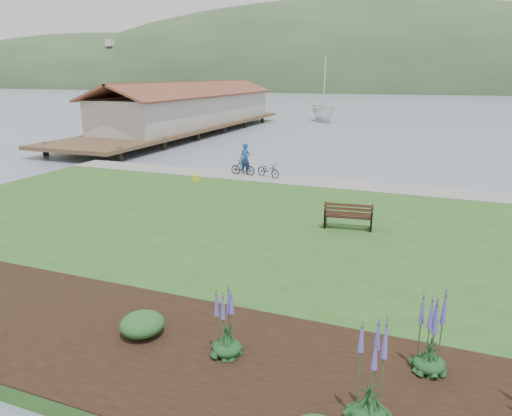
# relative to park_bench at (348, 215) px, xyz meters

# --- Properties ---
(ground) EXTENTS (600.00, 600.00, 0.00)m
(ground) POSITION_rel_park_bench_xyz_m (-1.94, 0.40, -0.95)
(ground) COLOR slate
(ground) RESTS_ON ground
(lawn) EXTENTS (34.00, 20.00, 0.40)m
(lawn) POSITION_rel_park_bench_xyz_m (-1.94, -1.60, -0.75)
(lawn) COLOR #27551E
(lawn) RESTS_ON ground
(shoreline_path) EXTENTS (34.00, 2.20, 0.03)m
(shoreline_path) POSITION_rel_park_bench_xyz_m (-1.94, 7.30, -0.54)
(shoreline_path) COLOR gray
(shoreline_path) RESTS_ON lawn
(garden_bed) EXTENTS (24.00, 4.40, 0.04)m
(garden_bed) POSITION_rel_park_bench_xyz_m (1.06, -9.40, -0.53)
(garden_bed) COLOR black
(garden_bed) RESTS_ON lawn
(far_hillside) EXTENTS (580.00, 80.00, 38.00)m
(far_hillside) POSITION_rel_park_bench_xyz_m (18.06, 170.40, -0.95)
(far_hillside) COLOR #2F4C2A
(far_hillside) RESTS_ON ground
(pier_pavilion) EXTENTS (8.00, 36.00, 5.40)m
(pier_pavilion) POSITION_rel_park_bench_xyz_m (-21.94, 27.92, 1.69)
(pier_pavilion) COLOR #4C3826
(pier_pavilion) RESTS_ON ground
(park_bench) EXTENTS (1.86, 0.93, 1.11)m
(park_bench) POSITION_rel_park_bench_xyz_m (0.00, 0.00, 0.00)
(park_bench) COLOR #311C13
(park_bench) RESTS_ON lawn
(person) EXTENTS (0.86, 0.65, 2.16)m
(person) POSITION_rel_park_bench_xyz_m (-7.51, 7.90, 0.53)
(person) COLOR #1E4A8B
(person) RESTS_ON lawn
(bicycle_a) EXTENTS (1.18, 1.74, 0.86)m
(bicycle_a) POSITION_rel_park_bench_xyz_m (-5.95, 7.60, -0.12)
(bicycle_a) COLOR black
(bicycle_a) RESTS_ON lawn
(bicycle_b) EXTENTS (0.47, 1.52, 0.91)m
(bicycle_b) POSITION_rel_park_bench_xyz_m (-7.54, 7.60, -0.10)
(bicycle_b) COLOR black
(bicycle_b) RESTS_ON lawn
(sailboat) EXTENTS (14.25, 14.29, 26.75)m
(sailboat) POSITION_rel_park_bench_xyz_m (-11.29, 44.81, -0.95)
(sailboat) COLOR silver
(sailboat) RESTS_ON ground
(pannier) EXTENTS (0.24, 0.33, 0.33)m
(pannier) POSITION_rel_park_bench_xyz_m (-9.40, 5.25, -0.39)
(pannier) COLOR yellow
(pannier) RESTS_ON lawn
(echium_0) EXTENTS (0.62, 0.62, 2.16)m
(echium_0) POSITION_rel_park_bench_xyz_m (2.14, -10.07, 0.37)
(echium_0) COLOR #153C1C
(echium_0) RESTS_ON garden_bed
(echium_1) EXTENTS (0.62, 0.62, 1.92)m
(echium_1) POSITION_rel_park_bench_xyz_m (3.08, -8.24, 0.30)
(echium_1) COLOR #153C1C
(echium_1) RESTS_ON garden_bed
(echium_4) EXTENTS (0.62, 0.62, 1.75)m
(echium_4) POSITION_rel_park_bench_xyz_m (-0.90, -9.17, 0.18)
(echium_4) COLOR #153C1C
(echium_4) RESTS_ON garden_bed
(shrub_0) EXTENTS (1.00, 1.00, 0.50)m
(shrub_0) POSITION_rel_park_bench_xyz_m (-3.02, -9.15, -0.26)
(shrub_0) COLOR #1E4C21
(shrub_0) RESTS_ON garden_bed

